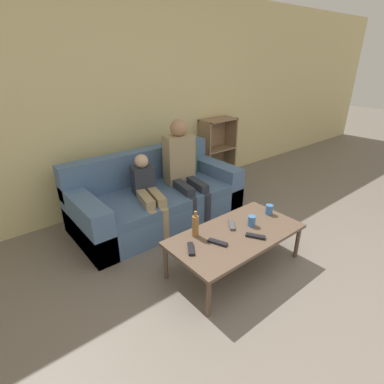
# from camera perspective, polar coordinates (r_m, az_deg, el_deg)

# --- Properties ---
(ground_plane) EXTENTS (22.00, 22.00, 0.00)m
(ground_plane) POSITION_cam_1_polar(r_m,az_deg,el_deg) (2.62, 27.89, -23.36)
(ground_plane) COLOR #70665B
(wall_back) EXTENTS (12.00, 0.06, 2.60)m
(wall_back) POSITION_cam_1_polar(r_m,az_deg,el_deg) (3.93, -11.78, 16.31)
(wall_back) COLOR beige
(wall_back) RESTS_ON ground_plane
(couch) EXTENTS (1.97, 0.93, 0.79)m
(couch) POSITION_cam_1_polar(r_m,az_deg,el_deg) (3.63, -6.64, -1.19)
(couch) COLOR #4C6B93
(couch) RESTS_ON ground_plane
(bookshelf) EXTENTS (0.58, 0.28, 0.97)m
(bookshelf) POSITION_cam_1_polar(r_m,az_deg,el_deg) (4.78, 4.30, 6.81)
(bookshelf) COLOR #8E7051
(bookshelf) RESTS_ON ground_plane
(coffee_table) EXTENTS (1.25, 0.64, 0.37)m
(coffee_table) POSITION_cam_1_polar(r_m,az_deg,el_deg) (2.76, 8.37, -8.30)
(coffee_table) COLOR brown
(coffee_table) RESTS_ON ground_plane
(person_adult) EXTENTS (0.41, 0.68, 1.17)m
(person_adult) POSITION_cam_1_polar(r_m,az_deg,el_deg) (3.59, -1.87, 5.40)
(person_adult) COLOR #282D38
(person_adult) RESTS_ON ground_plane
(person_child) EXTENTS (0.37, 0.67, 0.85)m
(person_child) POSITION_cam_1_polar(r_m,az_deg,el_deg) (3.33, -8.46, 0.24)
(person_child) COLOR #9E8966
(person_child) RESTS_ON ground_plane
(cup_near) EXTENTS (0.07, 0.07, 0.10)m
(cup_near) POSITION_cam_1_polar(r_m,az_deg,el_deg) (3.10, 14.48, -3.25)
(cup_near) COLOR #3D70B2
(cup_near) RESTS_ON coffee_table
(cup_far) EXTENTS (0.07, 0.07, 0.10)m
(cup_far) POSITION_cam_1_polar(r_m,az_deg,el_deg) (2.86, 11.28, -5.41)
(cup_far) COLOR #3D70B2
(cup_far) RESTS_ON coffee_table
(tv_remote_0) EXTENTS (0.13, 0.17, 0.02)m
(tv_remote_0) POSITION_cam_1_polar(r_m,az_deg,el_deg) (2.71, 11.98, -8.23)
(tv_remote_0) COLOR black
(tv_remote_0) RESTS_ON coffee_table
(tv_remote_1) EXTENTS (0.14, 0.17, 0.02)m
(tv_remote_1) POSITION_cam_1_polar(r_m,az_deg,el_deg) (2.50, -0.21, -10.74)
(tv_remote_1) COLOR black
(tv_remote_1) RESTS_ON coffee_table
(tv_remote_2) EXTENTS (0.15, 0.16, 0.02)m
(tv_remote_2) POSITION_cam_1_polar(r_m,az_deg,el_deg) (2.84, 7.53, -6.26)
(tv_remote_2) COLOR #47474C
(tv_remote_2) RESTS_ON coffee_table
(tv_remote_3) EXTENTS (0.11, 0.18, 0.02)m
(tv_remote_3) POSITION_cam_1_polar(r_m,az_deg,el_deg) (2.58, 4.89, -9.54)
(tv_remote_3) COLOR black
(tv_remote_3) RESTS_ON coffee_table
(bottle) EXTENTS (0.06, 0.06, 0.24)m
(bottle) POSITION_cam_1_polar(r_m,az_deg,el_deg) (2.63, 0.65, -6.42)
(bottle) COLOR olive
(bottle) RESTS_ON coffee_table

